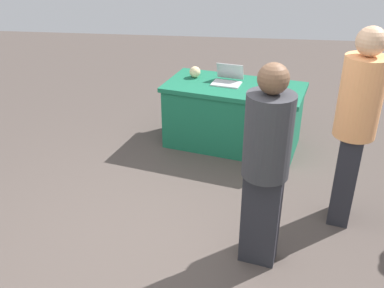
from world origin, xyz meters
name	(u,v)px	position (x,y,z in m)	size (l,w,h in m)	color
ground_plane	(167,249)	(0.00, 0.00, 0.00)	(14.40, 14.40, 0.00)	#4C423D
table_foreground	(233,115)	(-0.47, -1.96, 0.38)	(1.71, 1.14, 0.75)	#196647
person_presenter	(266,161)	(-0.74, 0.01, 0.90)	(0.41, 0.41, 1.62)	#26262D
person_organiser	(356,121)	(-1.48, -0.60, 0.97)	(0.41, 0.41, 1.74)	#26262D
laptop_silver	(228,80)	(-0.39, -2.02, 0.79)	(0.37, 0.36, 0.21)	silver
yarn_ball	(195,72)	(0.01, -2.18, 0.81)	(0.13, 0.13, 0.13)	beige
scissors_red	(261,91)	(-0.76, -1.81, 0.75)	(0.18, 0.04, 0.01)	red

